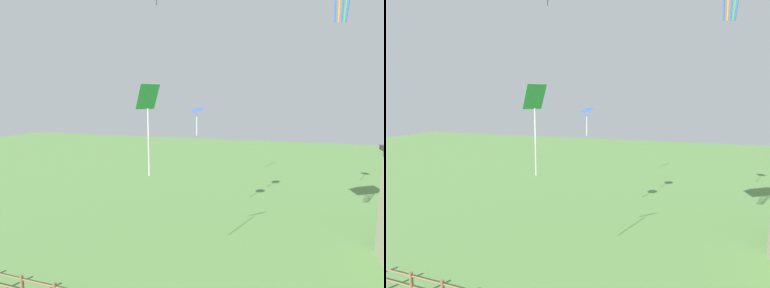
{
  "view_description": "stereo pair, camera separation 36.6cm",
  "coord_description": "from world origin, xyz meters",
  "views": [
    {
      "loc": [
        3.34,
        -2.63,
        7.98
      ],
      "look_at": [
        0.0,
        7.76,
        6.44
      ],
      "focal_mm": 28.0,
      "sensor_mm": 36.0,
      "label": 1
    },
    {
      "loc": [
        3.69,
        -2.52,
        7.98
      ],
      "look_at": [
        0.0,
        7.76,
        6.44
      ],
      "focal_mm": 28.0,
      "sensor_mm": 36.0,
      "label": 2
    }
  ],
  "objects": [
    {
      "name": "kite_blue_delta",
      "position": [
        -1.92,
        14.68,
        7.43
      ],
      "size": [
        1.01,
        0.99,
        1.74
      ],
      "color": "blue"
    },
    {
      "name": "kite_green_diamond",
      "position": [
        -1.89,
        8.0,
        7.68
      ],
      "size": [
        0.97,
        1.0,
        3.62
      ],
      "color": "green"
    }
  ]
}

